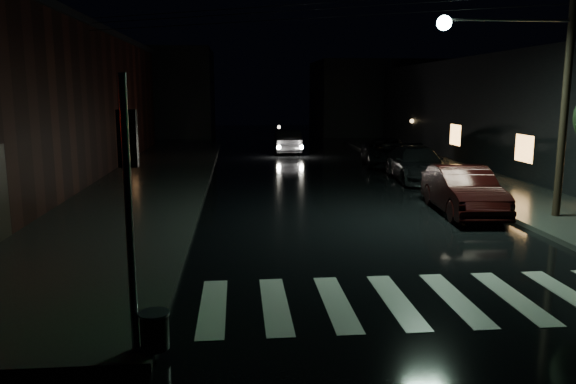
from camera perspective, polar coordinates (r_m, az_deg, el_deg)
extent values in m
plane|color=black|center=(10.64, -1.12, -12.40)|extent=(120.00, 120.00, 0.00)
cube|color=#282826|center=(24.52, -15.22, 0.39)|extent=(6.00, 44.00, 0.15)
cube|color=#282826|center=(26.40, 18.79, 0.87)|extent=(4.00, 44.00, 0.15)
cube|color=black|center=(55.59, -15.01, 9.72)|extent=(14.00, 10.00, 8.00)
cube|color=black|center=(56.74, 9.99, 9.41)|extent=(14.00, 10.00, 7.00)
cube|color=beige|center=(11.68, 13.81, -10.58)|extent=(9.00, 3.00, 0.01)
cylinder|color=slate|center=(8.66, -15.83, -2.45)|extent=(0.12, 0.12, 4.20)
cylinder|color=black|center=(9.17, -13.37, -13.63)|extent=(0.44, 0.44, 0.55)
cylinder|color=slate|center=(9.06, -13.45, -11.92)|extent=(0.48, 0.48, 0.04)
cube|color=black|center=(8.67, -15.98, 5.26)|extent=(0.28, 0.16, 0.85)
sphere|color=#0CFF33|center=(8.78, -15.79, 3.68)|extent=(0.20, 0.20, 0.20)
cylinder|color=black|center=(19.65, 26.43, 9.31)|extent=(0.24, 0.24, 8.00)
cylinder|color=slate|center=(18.81, 21.54, 15.94)|extent=(4.00, 0.08, 0.08)
sphere|color=#BFFFD8|center=(18.02, 15.58, 16.22)|extent=(0.44, 0.44, 0.44)
imported|color=black|center=(20.50, 17.11, 0.32)|extent=(2.31, 4.55, 1.48)
imported|color=black|center=(19.83, 17.36, 0.16)|extent=(2.06, 4.98, 1.60)
imported|color=black|center=(26.75, 12.94, 2.80)|extent=(2.48, 5.49, 1.56)
imported|color=black|center=(31.70, 10.05, 3.98)|extent=(3.20, 5.75, 1.52)
imported|color=black|center=(38.03, -0.08, 5.17)|extent=(1.75, 4.77, 1.56)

